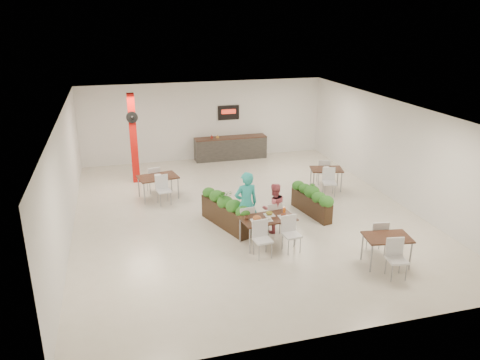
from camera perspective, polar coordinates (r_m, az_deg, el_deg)
name	(u,v)px	position (r m, az deg, el deg)	size (l,w,h in m)	color
ground	(244,213)	(14.34, 0.54, -4.03)	(12.00, 12.00, 0.00)	beige
room_shell	(245,150)	(13.67, 0.57, 3.71)	(10.10, 12.10, 3.22)	white
red_column	(133,138)	(16.95, -12.87, 5.07)	(0.40, 0.41, 3.20)	red
service_counter	(231,147)	(19.58, -1.16, 4.00)	(3.00, 0.64, 2.20)	#2A2725
main_table	(267,222)	(12.25, 3.36, -5.10)	(1.47, 1.74, 0.92)	black
diner_man	(246,204)	(12.60, 0.75, -2.96)	(0.66, 0.44, 1.82)	#29B3AB
diner_woman	(274,208)	(12.91, 4.16, -3.42)	(0.69, 0.54, 1.42)	#D55E6A
planter_left	(225,209)	(13.24, -1.81, -3.60)	(1.02, 2.05, 1.13)	black
planter_right	(311,199)	(14.24, 8.70, -2.30)	(0.67, 1.85, 0.98)	black
side_table_a	(158,180)	(15.52, -9.98, 0.04)	(1.38, 1.67, 0.92)	black
side_table_b	(326,172)	(16.32, 10.47, 0.93)	(1.21, 1.67, 0.92)	black
side_table_c	(387,242)	(11.79, 17.48, -7.18)	(1.17, 1.67, 0.92)	black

